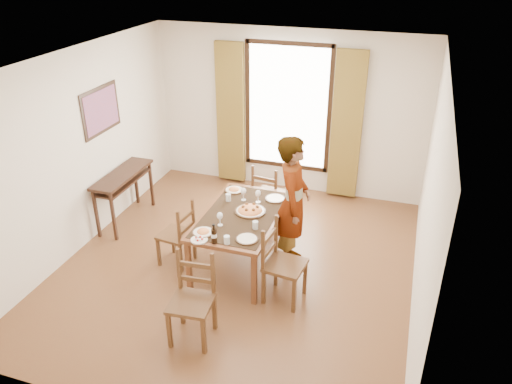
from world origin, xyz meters
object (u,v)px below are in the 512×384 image
(dining_table, at_px, (242,218))
(pasta_platter, at_px, (250,209))
(man, at_px, (293,203))
(console_table, at_px, (123,180))

(dining_table, distance_m, pasta_platter, 0.17)
(dining_table, bearing_deg, man, 18.30)
(console_table, relative_size, dining_table, 0.74)
(dining_table, height_order, pasta_platter, pasta_platter)
(man, height_order, pasta_platter, man)
(man, bearing_deg, dining_table, 99.56)
(pasta_platter, bearing_deg, man, 13.87)
(console_table, bearing_deg, man, -6.53)
(console_table, relative_size, man, 0.66)
(man, distance_m, pasta_platter, 0.56)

